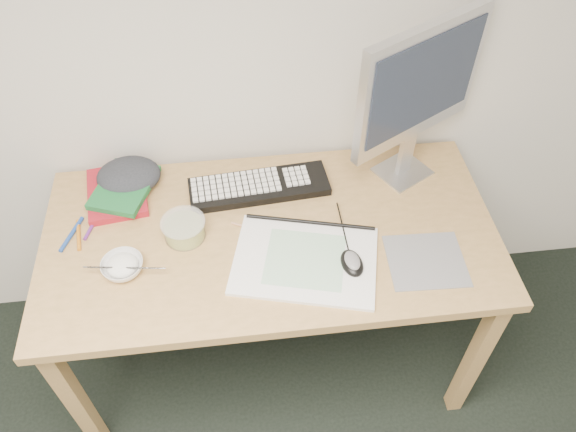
% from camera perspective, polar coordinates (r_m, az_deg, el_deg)
% --- Properties ---
extents(desk, '(1.40, 0.70, 0.75)m').
position_cam_1_polar(desk, '(1.79, -1.75, -3.37)').
color(desk, tan).
rests_on(desk, ground).
extents(mousepad, '(0.23, 0.21, 0.00)m').
position_cam_1_polar(mousepad, '(1.71, 13.84, -4.43)').
color(mousepad, slate).
rests_on(mousepad, desk).
extents(sketchpad, '(0.48, 0.39, 0.01)m').
position_cam_1_polar(sketchpad, '(1.66, 1.73, -4.54)').
color(sketchpad, white).
rests_on(sketchpad, desk).
extents(keyboard, '(0.47, 0.18, 0.03)m').
position_cam_1_polar(keyboard, '(1.85, -2.95, 2.98)').
color(keyboard, black).
rests_on(keyboard, desk).
extents(monitor, '(0.43, 0.26, 0.55)m').
position_cam_1_polar(monitor, '(1.74, 13.23, 12.59)').
color(monitor, silver).
rests_on(monitor, desk).
extents(mouse, '(0.07, 0.11, 0.03)m').
position_cam_1_polar(mouse, '(1.64, 6.54, -4.54)').
color(mouse, black).
rests_on(mouse, sketchpad).
extents(rice_bowl, '(0.14, 0.14, 0.04)m').
position_cam_1_polar(rice_bowl, '(1.69, -16.44, -4.96)').
color(rice_bowl, silver).
rests_on(rice_bowl, desk).
extents(chopsticks, '(0.22, 0.05, 0.02)m').
position_cam_1_polar(chopsticks, '(1.66, -16.28, -5.07)').
color(chopsticks, '#AEAEB0').
rests_on(chopsticks, rice_bowl).
extents(fruit_tub, '(0.17, 0.17, 0.07)m').
position_cam_1_polar(fruit_tub, '(1.72, -10.51, -1.30)').
color(fruit_tub, gold).
rests_on(fruit_tub, desk).
extents(book_red, '(0.21, 0.27, 0.02)m').
position_cam_1_polar(book_red, '(1.91, -16.98, 2.30)').
color(book_red, maroon).
rests_on(book_red, desk).
extents(book_green, '(0.23, 0.27, 0.02)m').
position_cam_1_polar(book_green, '(1.89, -16.29, 2.83)').
color(book_green, '#18602E').
rests_on(book_green, book_red).
extents(cloth_lump, '(0.18, 0.15, 0.07)m').
position_cam_1_polar(cloth_lump, '(1.92, -15.87, 3.95)').
color(cloth_lump, '#212328').
rests_on(cloth_lump, desk).
extents(pencil_pink, '(0.17, 0.01, 0.01)m').
position_cam_1_polar(pencil_pink, '(1.75, -1.81, -0.85)').
color(pencil_pink, pink).
rests_on(pencil_pink, desk).
extents(pencil_tan, '(0.18, 0.10, 0.01)m').
position_cam_1_polar(pencil_tan, '(1.73, -2.79, -1.55)').
color(pencil_tan, tan).
rests_on(pencil_tan, desk).
extents(pencil_black, '(0.18, 0.04, 0.01)m').
position_cam_1_polar(pencil_black, '(1.76, 0.49, -0.53)').
color(pencil_black, black).
rests_on(pencil_black, desk).
extents(marker_blue, '(0.06, 0.13, 0.01)m').
position_cam_1_polar(marker_blue, '(1.84, -21.14, -1.73)').
color(marker_blue, '#1B3F92').
rests_on(marker_blue, desk).
extents(marker_orange, '(0.03, 0.12, 0.01)m').
position_cam_1_polar(marker_orange, '(1.83, -20.51, -1.81)').
color(marker_orange, orange).
rests_on(marker_orange, desk).
extents(marker_purple, '(0.04, 0.12, 0.01)m').
position_cam_1_polar(marker_purple, '(1.84, -19.25, -0.89)').
color(marker_purple, '#5D227F').
rests_on(marker_purple, desk).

